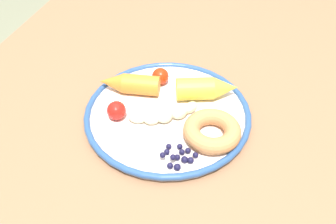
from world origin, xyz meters
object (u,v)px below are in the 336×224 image
object	(u,v)px
carrot_yellow	(207,88)
tomato_mid	(116,111)
dining_table	(173,129)
banana	(165,114)
donut	(212,131)
carrot_orange	(129,84)
blueberry_pile	(179,156)
tomato_near	(160,76)
plate	(168,113)

from	to	relation	value
carrot_yellow	tomato_mid	distance (m)	0.18
tomato_mid	dining_table	bearing A→B (deg)	-47.15
banana	donut	bearing A→B (deg)	-103.40
dining_table	carrot_orange	xyz separation A→B (m)	(-0.00, 0.09, 0.11)
donut	blueberry_pile	bearing A→B (deg)	145.61
carrot_orange	blueberry_pile	xyz separation A→B (m)	(-0.14, -0.14, -0.01)
dining_table	blueberry_pile	xyz separation A→B (m)	(-0.15, -0.05, 0.10)
tomato_near	tomato_mid	bearing A→B (deg)	157.59
donut	tomato_near	world-z (taller)	tomato_near
plate	dining_table	bearing A→B (deg)	1.04
donut	tomato_mid	bearing A→B (deg)	89.05
plate	tomato_mid	xyz separation A→B (m)	(-0.04, 0.09, 0.02)
banana	donut	world-z (taller)	same
tomato_mid	banana	bearing A→B (deg)	-78.13
dining_table	carrot_orange	size ratio (longest dim) A/B	9.62
donut	tomato_near	size ratio (longest dim) A/B	2.91
donut	blueberry_pile	size ratio (longest dim) A/B	1.67
plate	tomato_near	xyz separation A→B (m)	(0.08, 0.04, 0.02)
plate	carrot_yellow	distance (m)	0.09
donut	blueberry_pile	xyz separation A→B (m)	(-0.06, 0.04, -0.01)
plate	banana	distance (m)	0.03
dining_table	donut	world-z (taller)	donut
banana	tomato_near	xyz separation A→B (m)	(0.10, 0.04, 0.00)
blueberry_pile	tomato_mid	size ratio (longest dim) A/B	1.72
dining_table	donut	bearing A→B (deg)	-132.47
carrot_yellow	blueberry_pile	xyz separation A→B (m)	(-0.17, 0.02, -0.02)
carrot_orange	donut	xyz separation A→B (m)	(-0.08, -0.18, -0.01)
plate	tomato_near	size ratio (longest dim) A/B	9.06
dining_table	carrot_yellow	world-z (taller)	carrot_yellow
banana	carrot_yellow	distance (m)	0.10
dining_table	banana	distance (m)	0.12
carrot_orange	tomato_mid	size ratio (longest dim) A/B	3.52
dining_table	tomato_near	size ratio (longest dim) A/B	34.41
tomato_near	tomato_mid	world-z (taller)	same
carrot_yellow	carrot_orange	bearing A→B (deg)	98.58
banana	plate	bearing A→B (deg)	1.24
banana	carrot_orange	world-z (taller)	carrot_orange
tomato_near	tomato_mid	size ratio (longest dim) A/B	0.98
carrot_orange	tomato_near	size ratio (longest dim) A/B	3.58
plate	carrot_orange	distance (m)	0.10
banana	carrot_yellow	size ratio (longest dim) A/B	0.95
carrot_yellow	tomato_near	bearing A→B (deg)	78.94
dining_table	carrot_orange	distance (m)	0.14
dining_table	tomato_near	world-z (taller)	tomato_near
tomato_mid	blueberry_pile	bearing A→B (deg)	-116.49
tomato_near	banana	bearing A→B (deg)	-159.28
plate	donut	distance (m)	0.10
plate	carrot_orange	xyz separation A→B (m)	(0.04, 0.09, 0.02)
plate	banana	world-z (taller)	banana
blueberry_pile	tomato_mid	xyz separation A→B (m)	(0.07, 0.13, 0.01)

